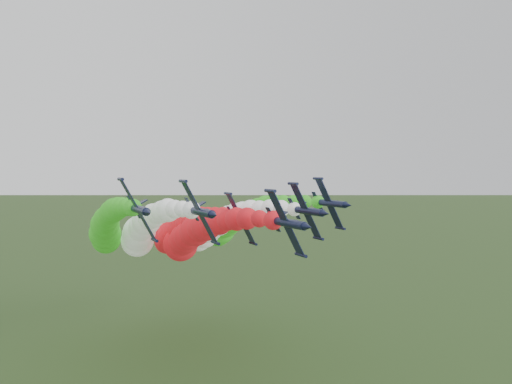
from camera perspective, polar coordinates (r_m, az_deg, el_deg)
jet_lead at (r=126.02m, az=-7.49°, el=-5.13°), size 14.42×86.79×23.52m
jet_inner_left at (r=134.21m, az=-12.93°, el=-4.43°), size 15.26×87.64×24.36m
jet_inner_right at (r=138.45m, az=-5.07°, el=-4.16°), size 14.57×86.94×23.67m
jet_outer_left at (r=135.70m, az=-16.71°, el=-4.08°), size 14.78×87.15×23.88m
jet_outer_right at (r=148.58m, az=-2.84°, el=-3.59°), size 15.08×87.46×24.18m
jet_trail at (r=147.62m, az=-9.20°, el=-4.55°), size 14.63×87.01×23.73m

